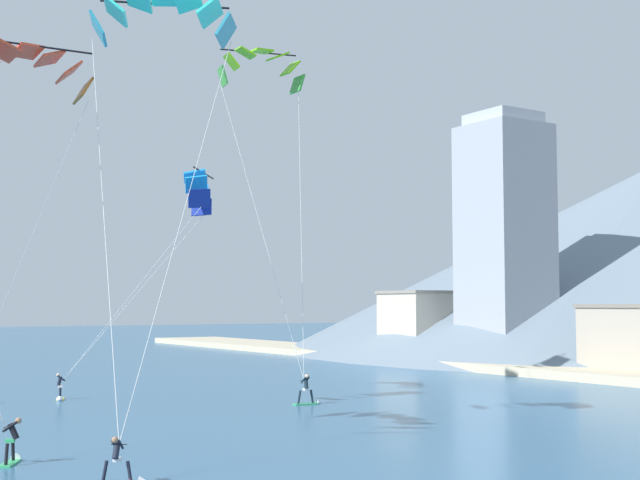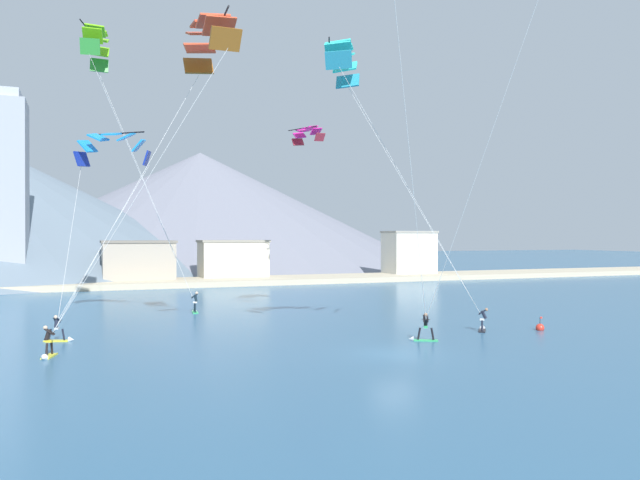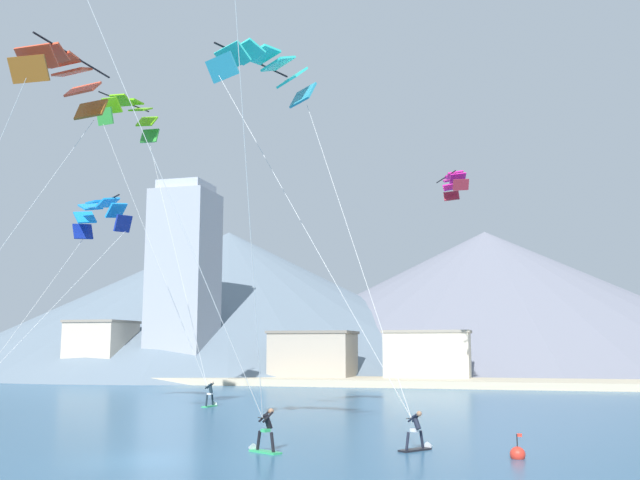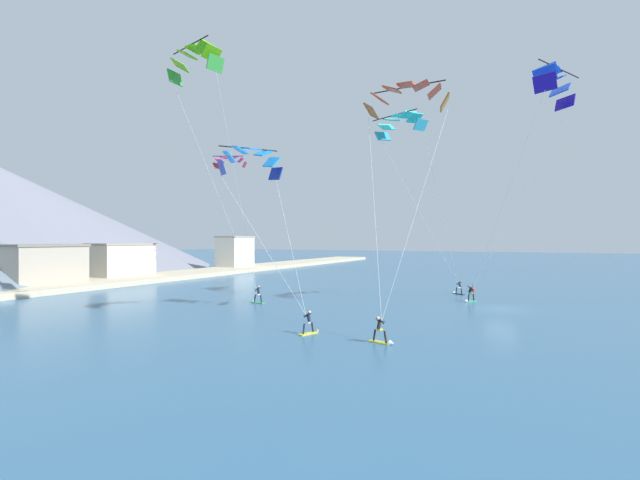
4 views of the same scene
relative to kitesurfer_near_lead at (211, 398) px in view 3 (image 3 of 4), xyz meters
name	(u,v)px [view 3 (image 3 of 4)]	position (x,y,z in m)	size (l,w,h in m)	color
ground_plane	(137,461)	(6.75, -22.06, -0.55)	(400.00, 400.00, 0.00)	#336084
kitesurfer_near_lead	(211,398)	(0.00, 0.00, 0.00)	(0.62, 1.77, 1.81)	#33B266
kitesurfer_mid_center	(263,438)	(10.36, -18.90, -0.04)	(1.71, 1.20, 1.73)	#33B266
kitesurfer_far_left	(419,439)	(16.17, -16.87, -0.11)	(1.37, 1.63, 1.62)	black
parafoil_kite_near_lead	(130,115)	(-7.57, 0.95, 20.92)	(8.63, 5.89, 21.29)	green
parafoil_kite_near_trail	(100,214)	(-6.62, -4.08, 12.28)	(6.18, 8.91, 12.64)	navy
parafoil_kite_far_left	(264,69)	(7.90, -12.39, 17.77)	(10.23, 7.71, 18.08)	teal
parafoil_kite_far_right	(61,75)	(-1.90, -15.67, 17.16)	(9.54, 6.72, 17.45)	#9A5519
parafoil_kite_distant_high_outer	(454,182)	(15.51, 15.55, 17.57)	(3.10, 5.15, 2.01)	maroon
race_marker_buoy	(518,454)	(19.87, -18.08, -0.40)	(0.56, 0.56, 1.02)	red
shoreline_strip	(384,382)	(6.75, 29.26, -0.20)	(180.00, 10.00, 0.70)	beige
shore_building_harbour_front	(313,357)	(-1.78, 32.46, 2.32)	(9.26, 6.74, 5.73)	#A89E8E
shore_building_promenade_mid	(101,350)	(-27.58, 30.56, 3.00)	(6.72, 6.85, 7.08)	beige
shore_building_quay_east	(428,357)	(10.95, 33.19, 2.34)	(9.40, 5.35, 5.76)	beige
highrise_tower	(184,282)	(-18.39, 33.37, 11.25)	(7.00, 7.00, 24.03)	#999EA8
mountain_peak_west_ridge	(487,300)	(15.86, 85.53, 11.77)	(99.92, 99.92, 24.65)	slate
mountain_peak_central_summit	(228,300)	(-27.56, 69.85, 11.39)	(96.28, 96.28, 23.88)	slate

